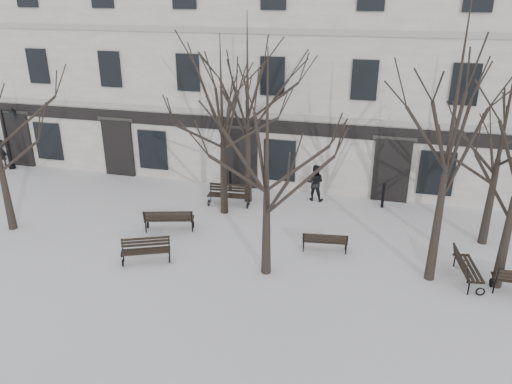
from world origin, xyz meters
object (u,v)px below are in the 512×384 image
(bench_3, at_px, (229,194))
(tree_2, at_px, (454,115))
(bench_5, at_px, (466,267))
(lamp_post, at_px, (10,134))
(bench_0, at_px, (146,250))
(bench_1, at_px, (169,219))
(tree_1, at_px, (267,141))
(bench_4, at_px, (325,241))

(bench_3, bearing_deg, tree_2, -30.93)
(tree_2, height_order, bench_5, tree_2)
(bench_3, bearing_deg, lamp_post, 167.93)
(bench_0, relative_size, lamp_post, 0.53)
(tree_2, height_order, bench_0, tree_2)
(bench_0, bearing_deg, bench_1, 70.61)
(tree_2, relative_size, bench_1, 4.38)
(lamp_post, bearing_deg, tree_1, -23.77)
(tree_2, distance_m, bench_4, 6.37)
(bench_0, height_order, lamp_post, lamp_post)
(bench_0, height_order, bench_4, bench_0)
(bench_0, bearing_deg, lamp_post, 123.81)
(bench_5, bearing_deg, bench_3, 59.19)
(tree_2, bearing_deg, bench_1, 173.76)
(bench_4, bearing_deg, bench_1, -8.57)
(bench_1, relative_size, bench_3, 1.07)
(bench_5, bearing_deg, bench_0, 89.96)
(bench_4, bearing_deg, bench_0, 13.41)
(bench_3, height_order, bench_5, bench_3)
(tree_1, xyz_separation_m, tree_2, (5.39, 1.00, 0.92))
(bench_3, height_order, bench_4, bench_3)
(bench_4, height_order, lamp_post, lamp_post)
(tree_1, bearing_deg, bench_1, 155.09)
(tree_2, distance_m, bench_3, 10.59)
(bench_3, xyz_separation_m, bench_5, (9.44, -3.96, -0.00))
(lamp_post, bearing_deg, bench_0, -32.66)
(tree_2, xyz_separation_m, bench_5, (1.13, 0.18, -5.08))
(tree_1, relative_size, bench_1, 3.66)
(bench_0, distance_m, lamp_post, 13.33)
(bench_3, distance_m, bench_4, 5.67)
(tree_2, bearing_deg, bench_0, -172.09)
(bench_4, xyz_separation_m, bench_5, (4.76, -0.76, 0.06))
(tree_2, xyz_separation_m, bench_3, (-8.32, 4.14, -5.08))
(bench_3, relative_size, lamp_post, 0.57)
(bench_0, bearing_deg, bench_5, -15.50)
(bench_0, height_order, bench_1, bench_1)
(tree_1, relative_size, bench_0, 4.19)
(tree_1, bearing_deg, bench_5, 10.23)
(bench_3, xyz_separation_m, lamp_post, (-12.51, 1.67, 1.42))
(bench_1, bearing_deg, tree_2, 157.85)
(bench_1, relative_size, bench_4, 1.20)
(bench_1, bearing_deg, bench_0, 78.23)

